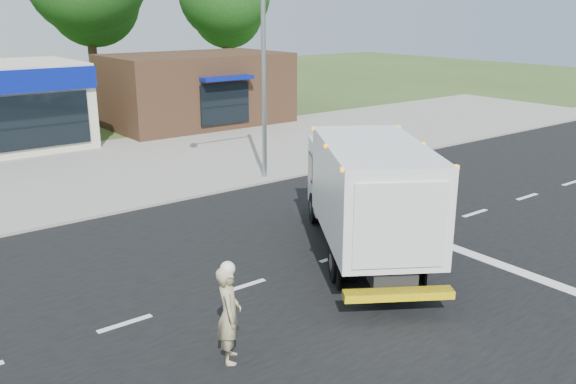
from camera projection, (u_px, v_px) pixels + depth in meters
name	position (u px, v px, depth m)	size (l,w,h in m)	color
ground	(337.00, 257.00, 16.33)	(120.00, 120.00, 0.00)	#385123
road_asphalt	(337.00, 257.00, 16.33)	(60.00, 14.00, 0.02)	black
sidewalk	(190.00, 187.00, 22.55)	(60.00, 2.40, 0.12)	gray
parking_apron	(126.00, 159.00, 26.98)	(60.00, 9.00, 0.02)	gray
lane_markings	(410.00, 260.00, 16.08)	(55.20, 7.00, 0.01)	silver
ems_box_truck	(366.00, 189.00, 15.91)	(5.82, 7.42, 3.26)	black
emergency_worker	(229.00, 313.00, 11.25)	(0.75, 0.83, 2.01)	tan
brown_storefront	(197.00, 89.00, 35.04)	(10.00, 6.70, 4.00)	#382316
traffic_signal_pole	(249.00, 51.00, 22.07)	(3.51, 0.25, 8.00)	gray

